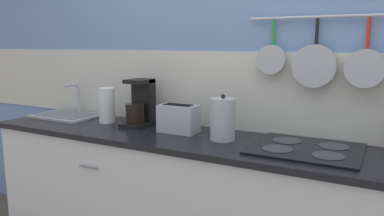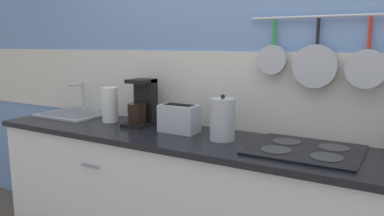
{
  "view_description": "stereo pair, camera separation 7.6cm",
  "coord_description": "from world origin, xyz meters",
  "px_view_note": "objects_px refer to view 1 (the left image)",
  "views": [
    {
      "loc": [
        0.74,
        -1.85,
        1.43
      ],
      "look_at": [
        -0.26,
        0.0,
        1.07
      ],
      "focal_mm": 35.0,
      "sensor_mm": 36.0,
      "label": 1
    },
    {
      "loc": [
        0.81,
        -1.81,
        1.43
      ],
      "look_at": [
        -0.26,
        0.0,
        1.07
      ],
      "focal_mm": 35.0,
      "sensor_mm": 36.0,
      "label": 2
    }
  ],
  "objects_px": {
    "paper_towel_roll": "(107,105)",
    "toaster": "(178,119)",
    "coffee_maker": "(140,106)",
    "kettle": "(223,119)"
  },
  "relations": [
    {
      "from": "paper_towel_roll",
      "to": "toaster",
      "type": "bearing_deg",
      "value": -1.52
    },
    {
      "from": "coffee_maker",
      "to": "toaster",
      "type": "height_order",
      "value": "coffee_maker"
    },
    {
      "from": "toaster",
      "to": "kettle",
      "type": "distance_m",
      "value": 0.31
    },
    {
      "from": "paper_towel_roll",
      "to": "coffee_maker",
      "type": "xyz_separation_m",
      "value": [
        0.25,
        0.03,
        0.01
      ]
    },
    {
      "from": "toaster",
      "to": "paper_towel_roll",
      "type": "bearing_deg",
      "value": 178.48
    },
    {
      "from": "coffee_maker",
      "to": "kettle",
      "type": "relative_size",
      "value": 1.18
    },
    {
      "from": "toaster",
      "to": "coffee_maker",
      "type": "bearing_deg",
      "value": 171.54
    },
    {
      "from": "coffee_maker",
      "to": "toaster",
      "type": "relative_size",
      "value": 1.2
    },
    {
      "from": "coffee_maker",
      "to": "toaster",
      "type": "distance_m",
      "value": 0.32
    },
    {
      "from": "paper_towel_roll",
      "to": "coffee_maker",
      "type": "distance_m",
      "value": 0.26
    }
  ]
}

